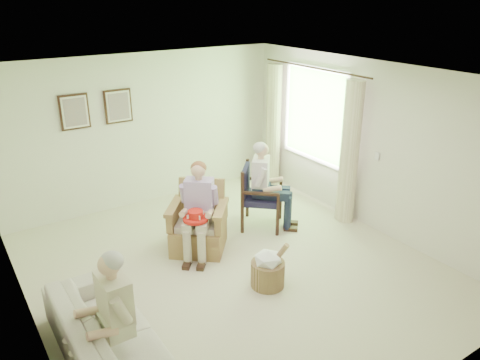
{
  "coord_description": "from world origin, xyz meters",
  "views": [
    {
      "loc": [
        -2.95,
        -4.61,
        3.51
      ],
      "look_at": [
        0.42,
        0.45,
        1.05
      ],
      "focal_mm": 35.0,
      "sensor_mm": 36.0,
      "label": 1
    }
  ],
  "objects_px": {
    "wood_armchair": "(259,193)",
    "person_wicker": "(201,203)",
    "person_sofa": "(113,310)",
    "wicker_armchair": "(197,229)",
    "person_dark": "(265,180)",
    "hatbox": "(268,268)",
    "sofa": "(113,338)",
    "red_hat": "(195,217)"
  },
  "relations": [
    {
      "from": "person_dark",
      "to": "red_hat",
      "type": "distance_m",
      "value": 1.4
    },
    {
      "from": "person_sofa",
      "to": "person_wicker",
      "type": "bearing_deg",
      "value": 130.07
    },
    {
      "from": "person_wicker",
      "to": "person_sofa",
      "type": "relative_size",
      "value": 1.03
    },
    {
      "from": "wood_armchair",
      "to": "person_dark",
      "type": "xyz_separation_m",
      "value": [
        0.0,
        -0.16,
        0.27
      ]
    },
    {
      "from": "sofa",
      "to": "hatbox",
      "type": "distance_m",
      "value": 2.12
    },
    {
      "from": "wood_armchair",
      "to": "red_hat",
      "type": "xyz_separation_m",
      "value": [
        -1.37,
        -0.42,
        0.13
      ]
    },
    {
      "from": "wicker_armchair",
      "to": "person_wicker",
      "type": "distance_m",
      "value": 0.47
    },
    {
      "from": "person_sofa",
      "to": "red_hat",
      "type": "xyz_separation_m",
      "value": [
        1.65,
        1.43,
        -0.07
      ]
    },
    {
      "from": "person_wicker",
      "to": "hatbox",
      "type": "relative_size",
      "value": 2.07
    },
    {
      "from": "wicker_armchair",
      "to": "wood_armchair",
      "type": "xyz_separation_m",
      "value": [
        1.2,
        0.14,
        0.23
      ]
    },
    {
      "from": "person_sofa",
      "to": "hatbox",
      "type": "distance_m",
      "value": 2.19
    },
    {
      "from": "person_wicker",
      "to": "person_dark",
      "type": "relative_size",
      "value": 0.96
    },
    {
      "from": "wicker_armchair",
      "to": "wood_armchair",
      "type": "distance_m",
      "value": 1.23
    },
    {
      "from": "wicker_armchair",
      "to": "sofa",
      "type": "bearing_deg",
      "value": -98.9
    },
    {
      "from": "wicker_armchair",
      "to": "person_sofa",
      "type": "height_order",
      "value": "person_sofa"
    },
    {
      "from": "red_hat",
      "to": "hatbox",
      "type": "relative_size",
      "value": 0.54
    },
    {
      "from": "person_dark",
      "to": "hatbox",
      "type": "distance_m",
      "value": 1.69
    },
    {
      "from": "wood_armchair",
      "to": "sofa",
      "type": "distance_m",
      "value": 3.48
    },
    {
      "from": "wood_armchair",
      "to": "wicker_armchair",
      "type": "bearing_deg",
      "value": 138.83
    },
    {
      "from": "person_sofa",
      "to": "hatbox",
      "type": "bearing_deg",
      "value": 99.22
    },
    {
      "from": "person_dark",
      "to": "person_wicker",
      "type": "bearing_deg",
      "value": 137.27
    },
    {
      "from": "person_wicker",
      "to": "red_hat",
      "type": "xyz_separation_m",
      "value": [
        -0.17,
        -0.15,
        -0.1
      ]
    },
    {
      "from": "wood_armchair",
      "to": "sofa",
      "type": "height_order",
      "value": "wood_armchair"
    },
    {
      "from": "wood_armchair",
      "to": "person_wicker",
      "type": "relative_size",
      "value": 0.75
    },
    {
      "from": "person_wicker",
      "to": "red_hat",
      "type": "height_order",
      "value": "person_wicker"
    },
    {
      "from": "sofa",
      "to": "wood_armchair",
      "type": "bearing_deg",
      "value": -60.47
    },
    {
      "from": "person_wicker",
      "to": "hatbox",
      "type": "height_order",
      "value": "person_wicker"
    },
    {
      "from": "sofa",
      "to": "hatbox",
      "type": "xyz_separation_m",
      "value": [
        2.11,
        0.24,
        -0.07
      ]
    },
    {
      "from": "wicker_armchair",
      "to": "wood_armchair",
      "type": "height_order",
      "value": "wood_armchair"
    },
    {
      "from": "red_hat",
      "to": "person_dark",
      "type": "bearing_deg",
      "value": 10.5
    },
    {
      "from": "sofa",
      "to": "red_hat",
      "type": "xyz_separation_m",
      "value": [
        1.65,
        1.29,
        0.35
      ]
    },
    {
      "from": "wicker_armchair",
      "to": "hatbox",
      "type": "bearing_deg",
      "value": -37.7
    },
    {
      "from": "person_wicker",
      "to": "red_hat",
      "type": "distance_m",
      "value": 0.24
    },
    {
      "from": "person_wicker",
      "to": "person_sofa",
      "type": "distance_m",
      "value": 2.41
    },
    {
      "from": "wicker_armchair",
      "to": "person_wicker",
      "type": "height_order",
      "value": "person_wicker"
    },
    {
      "from": "wicker_armchair",
      "to": "wood_armchair",
      "type": "relative_size",
      "value": 1.0
    },
    {
      "from": "hatbox",
      "to": "person_dark",
      "type": "bearing_deg",
      "value": 55.06
    },
    {
      "from": "person_sofa",
      "to": "hatbox",
      "type": "height_order",
      "value": "person_sofa"
    },
    {
      "from": "person_sofa",
      "to": "sofa",
      "type": "bearing_deg",
      "value": 179.29
    },
    {
      "from": "sofa",
      "to": "person_dark",
      "type": "xyz_separation_m",
      "value": [
        3.02,
        1.55,
        0.49
      ]
    },
    {
      "from": "wicker_armchair",
      "to": "sofa",
      "type": "xyz_separation_m",
      "value": [
        -1.82,
        -1.57,
        0.01
      ]
    },
    {
      "from": "person_dark",
      "to": "hatbox",
      "type": "bearing_deg",
      "value": -172.78
    }
  ]
}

